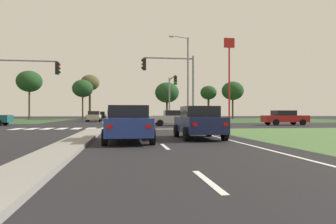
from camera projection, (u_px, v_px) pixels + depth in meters
ground_plane at (103, 126)px, 30.82m from camera, size 200.00×200.00×0.00m
grass_verge_far_right at (250, 120)px, 58.69m from camera, size 35.00×35.00×0.01m
median_island_near at (72, 144)px, 12.01m from camera, size 1.20×22.00×0.14m
median_island_far at (112, 120)px, 55.56m from camera, size 1.20×36.00×0.14m
lane_dash_near at (208, 181)px, 5.73m from camera, size 0.14×2.00×0.01m
lane_dash_second at (165, 147)px, 11.66m from camera, size 0.14×2.00×0.01m
lane_dash_third at (151, 135)px, 17.60m from camera, size 0.14×2.00×0.01m
lane_dash_fourth at (144, 130)px, 23.54m from camera, size 0.14×2.00×0.01m
lane_dash_fifth at (140, 126)px, 29.48m from camera, size 0.14×2.00×0.01m
edge_line_right at (233, 141)px, 13.97m from camera, size 0.14×24.00×0.01m
stop_bar_near at (147, 129)px, 24.43m from camera, size 6.40×0.50×0.01m
crosswalk_bar_near at (17, 129)px, 24.76m from camera, size 0.70×2.80×0.01m
crosswalk_bar_second at (32, 129)px, 24.92m from camera, size 0.70×2.80×0.01m
crosswalk_bar_third at (47, 129)px, 25.09m from camera, size 0.70×2.80×0.01m
crosswalk_bar_fourth at (62, 129)px, 25.25m from camera, size 0.70×2.80×0.01m
crosswalk_bar_fifth at (77, 129)px, 25.41m from camera, size 0.70×2.80×0.01m
crosswalk_bar_sixth at (91, 128)px, 25.58m from camera, size 0.70×2.80×0.01m
crosswalk_bar_seventh at (105, 128)px, 25.74m from camera, size 0.70×2.80×0.01m
car_black_near at (101, 116)px, 58.09m from camera, size 1.96×4.52×1.57m
car_silver_second at (173, 118)px, 31.13m from camera, size 4.33×2.02×1.54m
car_blue_fourth at (128, 123)px, 13.63m from camera, size 2.07×4.58×1.58m
car_navy_fifth at (199, 122)px, 15.39m from camera, size 2.00×4.19×1.59m
car_red_sixth at (285, 118)px, 32.91m from camera, size 4.64×2.07×1.54m
car_beige_seventh at (94, 116)px, 46.43m from camera, size 2.04×4.51×1.57m
traffic_signal_far_right at (172, 91)px, 36.73m from camera, size 0.32×4.81×5.63m
traffic_signal_near_left at (19, 79)px, 23.47m from camera, size 4.91×0.32×5.47m
traffic_signal_near_right at (175, 79)px, 25.17m from camera, size 4.32×0.32×5.93m
street_lamp_second at (186, 76)px, 33.04m from camera, size 2.31×1.23×9.31m
pedestrian_at_median at (109, 114)px, 41.97m from camera, size 0.34×0.34×1.77m
fastfood_pole_sign at (229, 62)px, 52.81m from camera, size 1.80×0.40×13.96m
treeline_second at (29, 81)px, 64.69m from camera, size 5.16×5.16×10.06m
treeline_third at (90, 83)px, 65.37m from camera, size 3.88×3.88×9.30m
treeline_fourth at (83, 89)px, 62.42m from camera, size 4.13×4.13×7.97m
treeline_fifth at (167, 93)px, 66.63m from camera, size 5.11×5.11×7.85m
treeline_sixth at (233, 91)px, 67.76m from camera, size 4.74×4.74×8.15m
treeline_seventh at (208, 93)px, 69.69m from camera, size 3.62×3.62×7.39m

